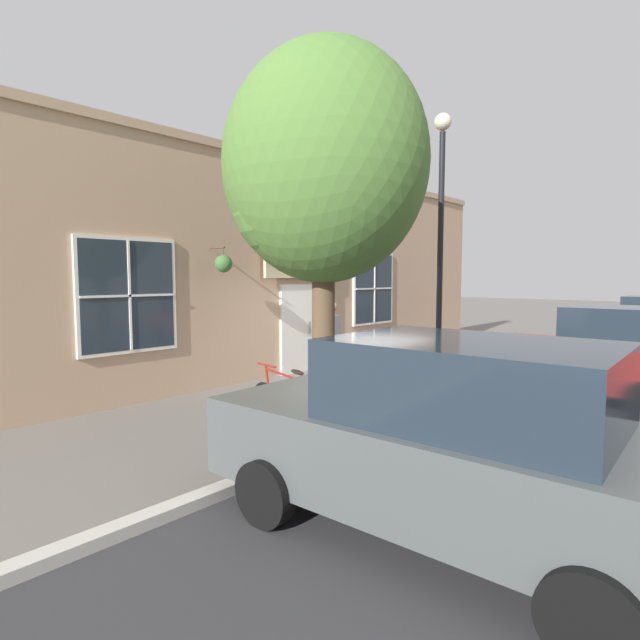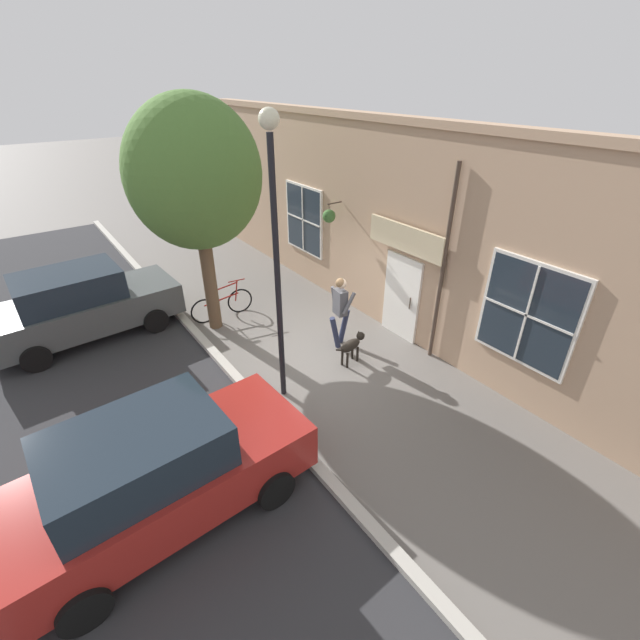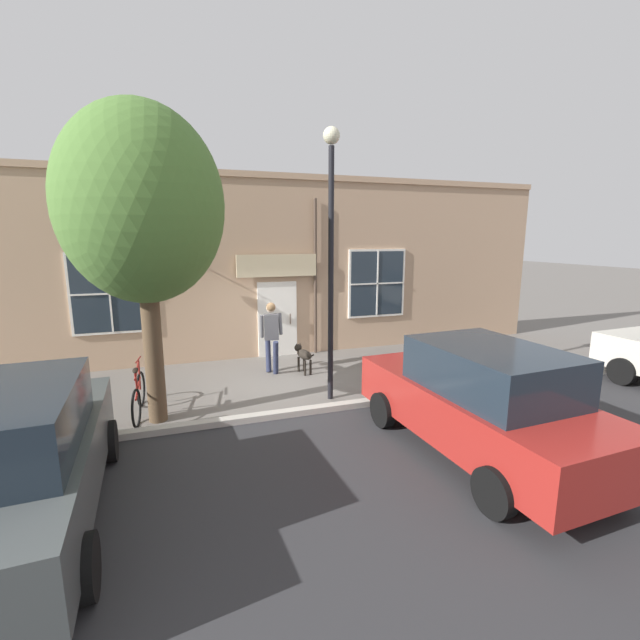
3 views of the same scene
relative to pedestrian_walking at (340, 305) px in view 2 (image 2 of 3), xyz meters
name	(u,v)px [view 2 (image 2 of 3)]	position (x,y,z in m)	size (l,w,h in m)	color
ground_plane	(317,353)	(0.67, 0.01, -1.07)	(90.00, 90.00, 0.00)	#66605B
curb_and_road	(33,469)	(6.52, 0.01, -1.06)	(10.10, 28.00, 0.12)	#B2ADA3
storefront_facade	(398,233)	(-1.67, 0.01, 1.42)	(0.95, 18.00, 4.99)	tan
pedestrian_walking	(340,305)	(0.00, 0.00, 0.00)	(0.67, 0.59, 1.77)	#282D47
dog_on_leash	(352,345)	(0.23, 0.74, -0.61)	(0.99, 0.35, 0.69)	black
street_tree_by_curb	(197,179)	(2.03, -2.64, 2.65)	(3.00, 2.70, 5.48)	brown
leaning_bicycle	(222,304)	(1.69, -2.93, -0.69)	(1.74, 0.13, 0.99)	black
parked_car_nearest_curb	(82,304)	(4.83, -4.03, -0.19)	(4.38, 2.09, 1.75)	#474C4C
parked_car_mid_block	(155,473)	(4.99, 2.13, -0.19)	(4.38, 2.09, 1.75)	maroon
street_lamp	(275,233)	(2.07, 0.77, 2.36)	(0.32, 0.32, 5.33)	black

